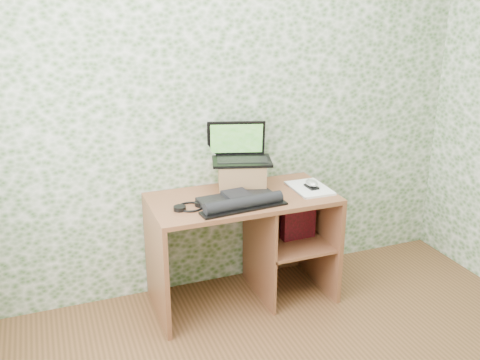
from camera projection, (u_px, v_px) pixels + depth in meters
name	position (u px, v px, depth m)	size (l,w,h in m)	color
wall_back	(226.00, 104.00, 3.54)	(3.50, 3.50, 0.00)	silver
desk	(252.00, 231.00, 3.60)	(1.20, 0.60, 0.75)	brown
riser	(242.00, 175.00, 3.57)	(0.31, 0.26, 0.18)	#8B5E3E
laptop	(240.00, 152.00, 3.55)	(0.45, 0.38, 0.26)	black
keyboard	(240.00, 201.00, 3.31)	(0.56, 0.32, 0.08)	black
headphones	(190.00, 206.00, 3.27)	(0.22, 0.18, 0.03)	black
notepad	(310.00, 188.00, 3.58)	(0.23, 0.32, 0.02)	white
mouse	(312.00, 185.00, 3.56)	(0.07, 0.12, 0.04)	silver
pen	(312.00, 183.00, 3.64)	(0.01, 0.01, 0.15)	black
red_box	(298.00, 218.00, 3.66)	(0.24, 0.08, 0.29)	maroon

